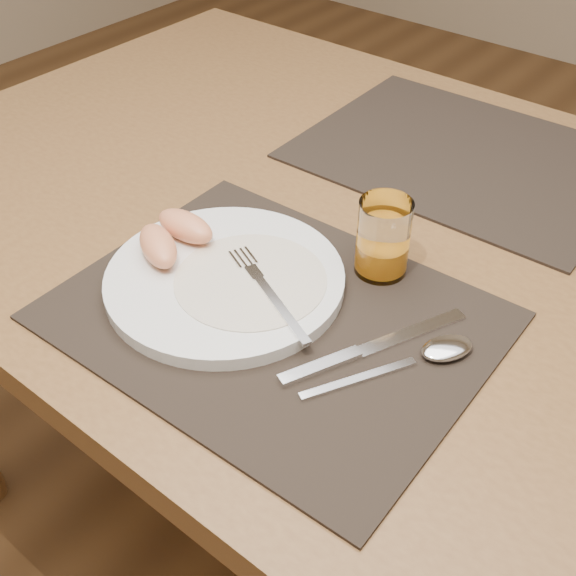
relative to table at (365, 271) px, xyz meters
The scene contains 11 objects.
ground 0.67m from the table, ahead, with size 5.00×5.00×0.00m, color brown.
table is the anchor object (origin of this frame).
placemat_near 0.24m from the table, 84.00° to the right, with size 0.45×0.35×0.00m, color black.
placemat_far 0.24m from the table, 86.24° to the left, with size 0.45×0.35×0.00m, color black.
plate 0.24m from the table, 103.46° to the right, with size 0.27×0.27×0.02m, color white.
plate_dressing 0.23m from the table, 96.02° to the right, with size 0.17×0.17×0.00m.
fork 0.23m from the table, 90.97° to the right, with size 0.17×0.09×0.00m.
knife 0.26m from the table, 58.54° to the right, with size 0.10×0.21×0.01m.
spoon 0.27m from the table, 41.34° to the right, with size 0.11×0.18×0.01m.
juice_glass 0.17m from the table, 49.91° to the right, with size 0.06×0.06×0.09m.
grapefruit_wedges 0.28m from the table, 121.46° to the right, with size 0.09×0.10×0.03m.
Camera 1 is at (0.40, -0.66, 1.28)m, focal length 45.00 mm.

